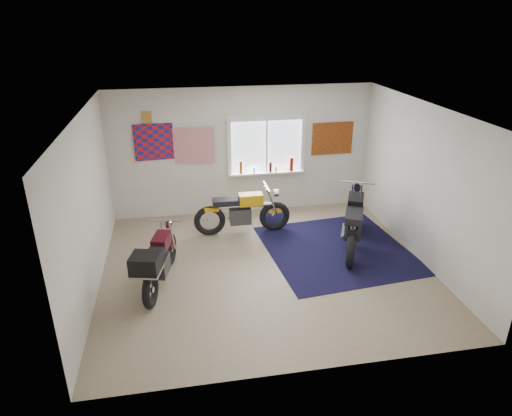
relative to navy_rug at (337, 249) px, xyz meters
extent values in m
plane|color=#9E896B|center=(-1.43, -0.40, -0.01)|extent=(5.50, 5.50, 0.00)
plane|color=white|center=(-1.43, -0.40, 2.69)|extent=(5.50, 5.50, 0.00)
plane|color=silver|center=(-1.43, 2.10, 1.34)|extent=(5.50, 0.00, 5.50)
plane|color=silver|center=(-1.43, -2.90, 1.34)|extent=(5.50, 0.00, 5.50)
plane|color=silver|center=(-4.18, -0.40, 1.34)|extent=(0.00, 5.00, 5.00)
plane|color=silver|center=(1.32, -0.40, 1.34)|extent=(0.00, 5.00, 5.00)
cube|color=black|center=(0.00, 0.00, 0.00)|extent=(2.74, 2.83, 0.01)
cube|color=white|center=(-0.93, 2.08, 1.44)|extent=(1.50, 0.02, 1.10)
cube|color=white|center=(-0.93, 2.07, 2.03)|extent=(1.66, 0.06, 0.08)
cube|color=white|center=(-0.93, 2.07, 0.85)|extent=(1.66, 0.06, 0.08)
cube|color=white|center=(-1.72, 2.07, 1.44)|extent=(0.08, 0.06, 1.10)
cube|color=white|center=(-0.14, 2.07, 1.44)|extent=(0.08, 0.06, 1.10)
cube|color=white|center=(-0.93, 2.07, 1.44)|extent=(0.04, 0.06, 1.10)
cube|color=white|center=(-0.93, 2.01, 0.87)|extent=(1.60, 0.16, 0.04)
cylinder|color=brown|center=(-1.49, 2.00, 1.03)|extent=(0.07, 0.07, 0.28)
cylinder|color=white|center=(-1.21, 2.00, 0.95)|extent=(0.06, 0.06, 0.12)
cylinder|color=black|center=(-0.85, 2.00, 1.00)|extent=(0.06, 0.06, 0.22)
cylinder|color=yellow|center=(-0.73, 2.00, 0.96)|extent=(0.05, 0.05, 0.14)
cylinder|color=maroon|center=(-0.39, 2.00, 1.04)|extent=(0.09, 0.09, 0.30)
plane|color=red|center=(-3.13, 2.08, 1.64)|extent=(1.00, 0.07, 1.00)
plane|color=red|center=(-2.48, 2.06, 1.54)|extent=(0.90, 0.09, 0.90)
cube|color=#B07532|center=(-3.33, 2.08, 2.14)|extent=(0.18, 0.02, 0.24)
cube|color=#A54C14|center=(0.52, 2.08, 1.54)|extent=(0.90, 0.03, 0.70)
torus|color=black|center=(-0.96, 1.02, 0.30)|extent=(0.62, 0.12, 0.62)
torus|color=black|center=(-2.26, 1.03, 0.30)|extent=(0.62, 0.12, 0.62)
cylinder|color=silver|center=(-0.96, 1.02, 0.30)|extent=(0.10, 0.09, 0.10)
cylinder|color=silver|center=(-2.26, 1.03, 0.30)|extent=(0.10, 0.09, 0.10)
cylinder|color=silver|center=(-1.61, 1.02, 0.57)|extent=(1.17, 0.09, 0.08)
cube|color=#2F2F32|center=(-1.66, 1.03, 0.36)|extent=(0.42, 0.26, 0.31)
cylinder|color=silver|center=(-1.66, 1.17, 0.27)|extent=(0.51, 0.07, 0.06)
cube|color=#D6960B|center=(-1.44, 1.02, 0.70)|extent=(0.46, 0.24, 0.22)
cube|color=black|center=(-1.93, 1.03, 0.68)|extent=(0.51, 0.26, 0.11)
cube|color=#D6960B|center=(-2.21, 1.03, 0.55)|extent=(0.28, 0.15, 0.07)
cube|color=#D6960B|center=(-0.96, 1.02, 0.41)|extent=(0.26, 0.13, 0.05)
cylinder|color=silver|center=(-1.13, 1.02, 0.94)|extent=(0.04, 0.57, 0.03)
cylinder|color=silver|center=(-0.94, 1.02, 0.79)|extent=(0.09, 0.15, 0.15)
torus|color=black|center=(0.62, 0.76, 0.32)|extent=(0.40, 0.67, 0.67)
torus|color=black|center=(0.02, -0.60, 0.32)|extent=(0.40, 0.67, 0.67)
cylinder|color=silver|center=(0.62, 0.76, 0.32)|extent=(0.14, 0.15, 0.12)
cylinder|color=silver|center=(0.02, -0.60, 0.32)|extent=(0.14, 0.15, 0.12)
cylinder|color=silver|center=(0.32, 0.08, 0.65)|extent=(0.63, 1.26, 0.10)
cube|color=#2F2F32|center=(0.30, 0.03, 0.42)|extent=(0.47, 0.56, 0.36)
cylinder|color=silver|center=(0.14, 0.10, 0.31)|extent=(0.30, 0.56, 0.07)
cube|color=black|center=(0.40, 0.25, 0.80)|extent=(0.47, 0.60, 0.25)
cube|color=black|center=(0.17, -0.26, 0.78)|extent=(0.51, 0.65, 0.13)
cube|color=black|center=(0.04, -0.55, 0.63)|extent=(0.28, 0.36, 0.08)
cube|color=black|center=(0.62, 0.76, 0.45)|extent=(0.26, 0.33, 0.05)
cylinder|color=silver|center=(0.54, 0.58, 1.08)|extent=(0.62, 0.30, 0.04)
cylinder|color=silver|center=(0.63, 0.78, 0.91)|extent=(0.20, 0.17, 0.17)
torus|color=black|center=(-3.03, 0.03, 0.28)|extent=(0.25, 0.59, 0.58)
torus|color=black|center=(-3.33, -1.18, 0.28)|extent=(0.25, 0.59, 0.58)
cylinder|color=silver|center=(-3.03, 0.03, 0.28)|extent=(0.11, 0.12, 0.10)
cylinder|color=silver|center=(-3.33, -1.18, 0.28)|extent=(0.11, 0.12, 0.10)
cylinder|color=silver|center=(-3.18, -0.58, 0.55)|extent=(0.34, 1.11, 0.08)
cube|color=#2F2F32|center=(-3.19, -0.62, 0.35)|extent=(0.34, 0.45, 0.30)
cylinder|color=silver|center=(-3.33, -0.59, 0.26)|extent=(0.18, 0.49, 0.06)
cube|color=#390911|center=(-3.14, -0.42, 0.67)|extent=(0.33, 0.49, 0.21)
cube|color=black|center=(-3.25, -0.88, 0.65)|extent=(0.36, 0.54, 0.11)
cube|color=#390911|center=(-3.32, -1.14, 0.53)|extent=(0.20, 0.29, 0.07)
cube|color=#390911|center=(-3.03, 0.03, 0.39)|extent=(0.18, 0.27, 0.04)
cylinder|color=silver|center=(-3.07, -0.12, 0.90)|extent=(0.54, 0.16, 0.03)
cylinder|color=silver|center=(-3.03, 0.05, 0.76)|extent=(0.16, 0.12, 0.14)
cube|color=black|center=(-3.35, -1.27, 0.78)|extent=(0.48, 0.46, 0.27)
camera|label=1|loc=(-2.80, -7.07, 4.07)|focal=32.00mm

